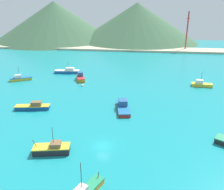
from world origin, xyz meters
name	(u,v)px	position (x,y,z in m)	size (l,w,h in m)	color
ground	(119,96)	(0.00, 30.00, -0.25)	(260.00, 280.00, 0.50)	teal
fishing_boat_0	(81,77)	(-16.86, 44.74, 1.02)	(5.17, 8.31, 2.97)	orange
fishing_boat_1	(52,149)	(-9.45, -3.74, 0.87)	(7.53, 4.14, 5.60)	#232328
fishing_boat_2	(201,84)	(28.26, 43.07, 0.82)	(7.42, 3.08, 5.23)	gold
fishing_boat_4	(33,107)	(-22.57, 15.55, 0.78)	(9.72, 4.10, 2.25)	#14478C
fishing_boat_5	(20,78)	(-39.77, 40.71, 0.80)	(8.27, 6.06, 5.61)	gold
fishing_boat_8	(68,71)	(-25.00, 53.52, 0.86)	(10.74, 3.85, 4.73)	#1E5BA8
fishing_boat_10	(123,107)	(2.40, 18.82, 0.84)	(4.91, 10.50, 2.59)	red
buoy_0	(82,86)	(-14.15, 37.25, 0.18)	(1.05, 1.05, 1.05)	silver
beach_strip	(134,49)	(0.00, 114.23, 0.60)	(247.00, 14.70, 1.20)	#C6B793
hill_west	(55,21)	(-66.69, 151.20, 15.36)	(97.41, 97.41, 30.71)	#3D6042
hill_central	(137,22)	(-0.14, 154.32, 14.86)	(96.39, 96.39, 29.72)	#3D6042
radio_tower	(187,31)	(33.13, 117.48, 12.26)	(2.40, 1.92, 24.04)	#B7332D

